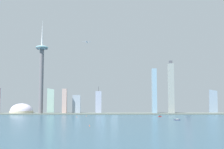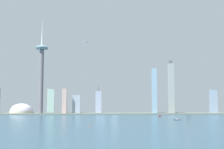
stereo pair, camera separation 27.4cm
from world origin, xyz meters
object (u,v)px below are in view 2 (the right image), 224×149
skyscraper_7 (188,88)px  skyscraper_2 (98,102)px  skyscraper_12 (212,99)px  channel_buoy_1 (77,117)px  skyscraper_11 (65,101)px  boat_0 (160,116)px  boat_2 (177,120)px  channel_buoy_2 (86,116)px  observation_tower (42,67)px  skyscraper_0 (104,97)px  skyscraper_6 (114,100)px  skyscraper_1 (154,91)px  stadium_dome (22,111)px  skyscraper_9 (171,88)px  skyscraper_8 (51,90)px  airplane (87,42)px  skyscraper_3 (77,104)px  channel_buoy_0 (89,125)px

skyscraper_7 → skyscraper_2: bearing=-169.9°
skyscraper_12 → channel_buoy_1: size_ratio=38.18×
skyscraper_11 → boat_0: skyscraper_11 is taller
boat_2 → channel_buoy_2: bearing=158.0°
boat_0 → channel_buoy_1: 222.15m
observation_tower → skyscraper_7: bearing=11.4°
skyscraper_0 → skyscraper_6: (37.01, -22.63, -10.29)m
skyscraper_2 → channel_buoy_2: (-29.55, -146.48, -36.45)m
skyscraper_1 → skyscraper_0: bearing=148.5°
channel_buoy_2 → observation_tower: bearing=145.8°
skyscraper_2 → skyscraper_11: 112.54m
stadium_dome → boat_0: bearing=-21.1°
skyscraper_0 → skyscraper_9: skyscraper_9 is taller
skyscraper_0 → skyscraper_12: bearing=-7.4°
skyscraper_1 → boat_2: bearing=-89.1°
stadium_dome → channel_buoy_1: bearing=-42.3°
boat_2 → boat_0: bearing=113.2°
skyscraper_7 → skyscraper_11: (-420.28, -88.98, -46.29)m
skyscraper_6 → observation_tower: bearing=-159.0°
observation_tower → skyscraper_8: size_ratio=1.89×
boat_2 → skyscraper_11: bearing=152.6°
skyscraper_2 → skyscraper_8: (-161.56, 23.23, 40.59)m
stadium_dome → channel_buoy_2: 249.09m
skyscraper_0 → airplane: size_ratio=4.47×
skyscraper_12 → observation_tower: bearing=-173.6°
channel_buoy_1 → skyscraper_3: bearing=96.3°
skyscraper_3 → skyscraper_6: bearing=24.3°
skyscraper_1 → airplane: airplane is taller
skyscraper_1 → channel_buoy_0: 484.90m
skyscraper_2 → skyscraper_6: skyscraper_6 is taller
skyscraper_0 → skyscraper_7: 298.66m
skyscraper_12 → boat_0: (-215.39, -206.00, -46.80)m
stadium_dome → skyscraper_9: size_ratio=0.43×
boat_0 → airplane: size_ratio=0.39×
skyscraper_9 → stadium_dome: bearing=179.7°
skyscraper_2 → channel_buoy_0: 477.26m
skyscraper_2 → skyscraper_3: size_ratio=1.46×
observation_tower → channel_buoy_2: 237.12m
skyscraper_1 → observation_tower: bearing=-178.2°
skyscraper_6 → skyscraper_9: bearing=-21.7°
skyscraper_11 → channel_buoy_1: size_ratio=30.48×
skyscraper_0 → channel_buoy_1: 284.54m
skyscraper_7 → channel_buoy_2: 406.87m
skyscraper_12 → channel_buoy_2: bearing=-158.1°
boat_0 → boat_2: (14.29, -136.41, -0.30)m
skyscraper_2 → skyscraper_9: 242.48m
skyscraper_9 → channel_buoy_1: skyscraper_9 is taller
skyscraper_0 → skyscraper_1: size_ratio=0.84×
skyscraper_12 → channel_buoy_2: skyscraper_12 is taller
skyscraper_0 → channel_buoy_2: bearing=-101.9°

